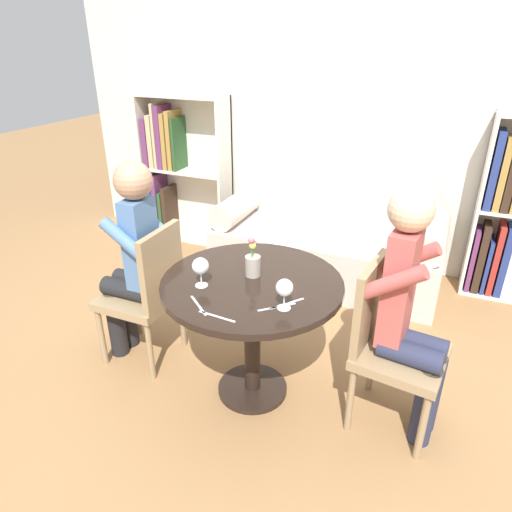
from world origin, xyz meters
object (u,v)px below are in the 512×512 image
chair_left (148,290)px  person_right (411,314)px  bookshelf_left (176,167)px  couch (328,242)px  person_left (132,258)px  chair_right (388,340)px  wine_glass_left (200,267)px  wine_glass_right (284,289)px  flower_vase (253,262)px

chair_left → person_right: size_ratio=0.70×
bookshelf_left → chair_left: 2.03m
couch → person_left: bearing=-117.3°
chair_left → chair_right: (1.40, 0.06, 0.00)m
chair_left → wine_glass_left: (0.49, -0.18, 0.34)m
chair_left → wine_glass_right: 1.03m
couch → flower_vase: flower_vase is taller
chair_left → chair_right: size_ratio=1.00×
person_left → person_right: size_ratio=0.99×
chair_left → person_right: 1.50m
wine_glass_right → chair_right: bearing=31.2°
couch → chair_right: size_ratio=2.02×
person_right → wine_glass_right: size_ratio=8.58×
couch → flower_vase: bearing=-90.8°
chair_right → chair_left: bearing=99.7°
bookshelf_left → flower_vase: (1.60, -1.77, 0.10)m
chair_right → person_right: (0.09, -0.02, 0.19)m
couch → person_right: person_right is taller
person_right → flower_vase: person_right is taller
bookshelf_left → wine_glass_left: size_ratio=9.00×
chair_right → flower_vase: 0.79m
person_right → wine_glass_right: 0.62m
couch → chair_right: couch is taller
chair_left → person_left: (-0.09, -0.00, 0.19)m
person_right → bookshelf_left: bearing=61.2°
bookshelf_left → person_right: bookshelf_left is taller
couch → person_left: (-0.79, -1.53, 0.38)m
couch → flower_vase: (-0.02, -1.50, 0.50)m
person_right → flower_vase: 0.82m
couch → person_left: person_left is taller
couch → chair_right: 1.63m
chair_right → wine_glass_left: bearing=112.2°
person_left → wine_glass_right: size_ratio=8.46×
chair_left → person_left: size_ratio=0.71×
flower_vase → person_right: bearing=1.5°
wine_glass_right → person_left: bearing=168.2°
chair_left → person_right: bearing=91.5°
bookshelf_left → chair_left: (0.92, -1.79, -0.21)m
couch → wine_glass_right: (0.24, -1.74, 0.52)m
person_right → wine_glass_left: size_ratio=8.37×
bookshelf_left → person_right: 2.98m
person_left → wine_glass_left: person_left is taller
wine_glass_left → flower_vase: 0.28m
person_right → wine_glass_right: bearing=122.6°
couch → flower_vase: size_ratio=8.23×
bookshelf_left → chair_left: bearing=-62.7°
bookshelf_left → flower_vase: 2.39m
chair_left → bookshelf_left: bearing=-153.0°
chair_left → wine_glass_left: 0.62m
couch → chair_left: bearing=-114.7°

